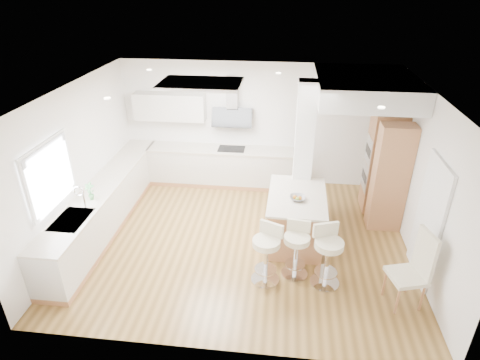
# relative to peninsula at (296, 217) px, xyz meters

# --- Properties ---
(ground) EXTENTS (6.00, 6.00, 0.00)m
(ground) POSITION_rel_peninsula_xyz_m (-0.96, -0.15, -0.47)
(ground) COLOR olive
(ground) RESTS_ON ground
(ceiling) EXTENTS (6.00, 5.00, 0.02)m
(ceiling) POSITION_rel_peninsula_xyz_m (-0.96, -0.15, -0.47)
(ceiling) COLOR silver
(ceiling) RESTS_ON ground
(wall_back) EXTENTS (6.00, 0.04, 2.80)m
(wall_back) POSITION_rel_peninsula_xyz_m (-0.96, 2.35, 0.93)
(wall_back) COLOR white
(wall_back) RESTS_ON ground
(wall_left) EXTENTS (0.04, 5.00, 2.80)m
(wall_left) POSITION_rel_peninsula_xyz_m (-3.96, -0.15, 0.93)
(wall_left) COLOR white
(wall_left) RESTS_ON ground
(wall_right) EXTENTS (0.04, 5.00, 2.80)m
(wall_right) POSITION_rel_peninsula_xyz_m (2.04, -0.15, 0.93)
(wall_right) COLOR white
(wall_right) RESTS_ON ground
(skylight) EXTENTS (4.10, 2.10, 0.06)m
(skylight) POSITION_rel_peninsula_xyz_m (-1.75, 0.45, 2.30)
(skylight) COLOR white
(skylight) RESTS_ON ground
(window_left) EXTENTS (0.06, 1.28, 1.07)m
(window_left) POSITION_rel_peninsula_xyz_m (-3.92, -1.05, 1.22)
(window_left) COLOR white
(window_left) RESTS_ON ground
(doorway_right) EXTENTS (0.05, 1.00, 2.10)m
(doorway_right) POSITION_rel_peninsula_xyz_m (2.01, -0.75, 0.53)
(doorway_right) COLOR #4C443C
(doorway_right) RESTS_ON ground
(counter_left) EXTENTS (0.63, 4.50, 1.35)m
(counter_left) POSITION_rel_peninsula_xyz_m (-3.66, 0.08, -0.02)
(counter_left) COLOR tan
(counter_left) RESTS_ON ground
(counter_back) EXTENTS (3.62, 0.63, 2.50)m
(counter_back) POSITION_rel_peninsula_xyz_m (-1.88, 2.07, 0.22)
(counter_back) COLOR tan
(counter_back) RESTS_ON ground
(pillar) EXTENTS (0.35, 0.35, 2.80)m
(pillar) POSITION_rel_peninsula_xyz_m (0.09, 0.80, 0.93)
(pillar) COLOR white
(pillar) RESTS_ON ground
(soffit) EXTENTS (1.78, 2.20, 0.40)m
(soffit) POSITION_rel_peninsula_xyz_m (1.14, 1.25, 2.13)
(soffit) COLOR silver
(soffit) RESTS_ON ground
(oven_column) EXTENTS (0.63, 1.21, 2.10)m
(oven_column) POSITION_rel_peninsula_xyz_m (1.72, 1.08, 0.58)
(oven_column) COLOR tan
(oven_column) RESTS_ON ground
(peninsula) EXTENTS (1.06, 1.57, 1.01)m
(peninsula) POSITION_rel_peninsula_xyz_m (0.00, 0.00, 0.00)
(peninsula) COLOR tan
(peninsula) RESTS_ON ground
(bar_stool_a) EXTENTS (0.61, 0.61, 1.02)m
(bar_stool_a) POSITION_rel_peninsula_xyz_m (-0.47, -1.19, 0.10)
(bar_stool_a) COLOR silver
(bar_stool_a) RESTS_ON ground
(bar_stool_b) EXTENTS (0.49, 0.49, 0.97)m
(bar_stool_b) POSITION_rel_peninsula_xyz_m (-0.00, -1.00, 0.07)
(bar_stool_b) COLOR silver
(bar_stool_b) RESTS_ON ground
(bar_stool_c) EXTENTS (0.60, 0.60, 1.05)m
(bar_stool_c) POSITION_rel_peninsula_xyz_m (0.47, -1.16, 0.11)
(bar_stool_c) COLOR silver
(bar_stool_c) RESTS_ON ground
(dining_chair) EXTENTS (0.60, 0.60, 1.25)m
(dining_chair) POSITION_rel_peninsula_xyz_m (1.70, -1.44, 0.19)
(dining_chair) COLOR beige
(dining_chair) RESTS_ON ground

